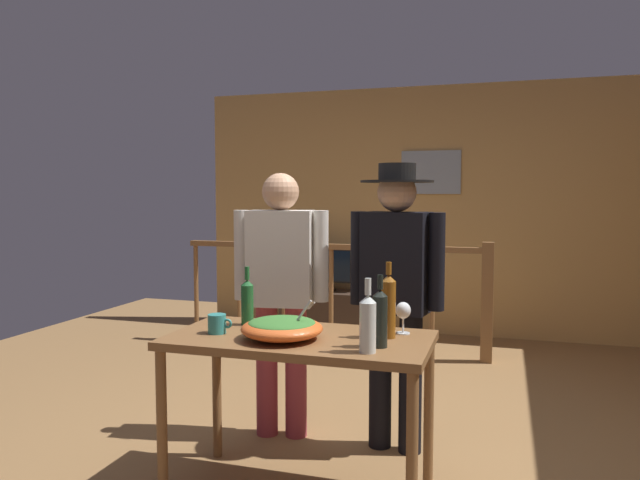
{
  "coord_description": "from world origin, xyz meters",
  "views": [
    {
      "loc": [
        0.71,
        -3.23,
        1.47
      ],
      "look_at": [
        -0.22,
        -0.2,
        1.23
      ],
      "focal_mm": 34.01,
      "sensor_mm": 36.0,
      "label": 1
    }
  ],
  "objects_px": {
    "salad_bowl": "(282,327)",
    "wine_bottle_green": "(247,301)",
    "wine_glass": "(403,312)",
    "wine_bottle_clear": "(368,322)",
    "framed_picture": "(431,172)",
    "serving_table": "(300,355)",
    "stair_railing": "(378,284)",
    "person_standing_right": "(396,282)",
    "mug_teal": "(217,324)",
    "flat_screen_tv": "(324,266)",
    "wine_bottle_amber": "(388,305)",
    "person_standing_left": "(281,283)",
    "tv_console": "(325,312)",
    "wine_bottle_dark": "(380,317)"
  },
  "relations": [
    {
      "from": "wine_bottle_dark",
      "to": "person_standing_left",
      "type": "distance_m",
      "value": 1.08
    },
    {
      "from": "serving_table",
      "to": "person_standing_left",
      "type": "bearing_deg",
      "value": 117.45
    },
    {
      "from": "flat_screen_tv",
      "to": "mug_teal",
      "type": "distance_m",
      "value": 3.41
    },
    {
      "from": "stair_railing",
      "to": "wine_bottle_amber",
      "type": "xyz_separation_m",
      "value": [
        0.59,
        -2.6,
        0.3
      ]
    },
    {
      "from": "wine_glass",
      "to": "wine_bottle_clear",
      "type": "height_order",
      "value": "wine_bottle_clear"
    },
    {
      "from": "flat_screen_tv",
      "to": "salad_bowl",
      "type": "xyz_separation_m",
      "value": [
        0.81,
        -3.39,
        0.13
      ]
    },
    {
      "from": "stair_railing",
      "to": "person_standing_right",
      "type": "height_order",
      "value": "person_standing_right"
    },
    {
      "from": "serving_table",
      "to": "wine_bottle_clear",
      "type": "xyz_separation_m",
      "value": [
        0.38,
        -0.2,
        0.23
      ]
    },
    {
      "from": "framed_picture",
      "to": "flat_screen_tv",
      "type": "bearing_deg",
      "value": -162.96
    },
    {
      "from": "wine_bottle_green",
      "to": "wine_bottle_dark",
      "type": "bearing_deg",
      "value": -18.45
    },
    {
      "from": "wine_bottle_dark",
      "to": "wine_bottle_clear",
      "type": "distance_m",
      "value": 0.11
    },
    {
      "from": "salad_bowl",
      "to": "person_standing_right",
      "type": "bearing_deg",
      "value": 61.54
    },
    {
      "from": "wine_bottle_clear",
      "to": "person_standing_left",
      "type": "relative_size",
      "value": 0.2
    },
    {
      "from": "flat_screen_tv",
      "to": "wine_bottle_green",
      "type": "bearing_deg",
      "value": -80.52
    },
    {
      "from": "wine_bottle_green",
      "to": "person_standing_left",
      "type": "height_order",
      "value": "person_standing_left"
    },
    {
      "from": "wine_bottle_clear",
      "to": "wine_bottle_amber",
      "type": "bearing_deg",
      "value": 83.21
    },
    {
      "from": "stair_railing",
      "to": "person_standing_left",
      "type": "distance_m",
      "value": 2.05
    },
    {
      "from": "wine_bottle_green",
      "to": "framed_picture",
      "type": "bearing_deg",
      "value": 81.46
    },
    {
      "from": "wine_glass",
      "to": "person_standing_right",
      "type": "height_order",
      "value": "person_standing_right"
    },
    {
      "from": "salad_bowl",
      "to": "wine_bottle_green",
      "type": "height_order",
      "value": "wine_bottle_green"
    },
    {
      "from": "wine_bottle_clear",
      "to": "person_standing_right",
      "type": "bearing_deg",
      "value": 91.99
    },
    {
      "from": "wine_bottle_green",
      "to": "wine_bottle_clear",
      "type": "height_order",
      "value": "wine_bottle_clear"
    },
    {
      "from": "flat_screen_tv",
      "to": "salad_bowl",
      "type": "bearing_deg",
      "value": -76.62
    },
    {
      "from": "flat_screen_tv",
      "to": "mug_teal",
      "type": "xyz_separation_m",
      "value": [
        0.46,
        -3.38,
        0.12
      ]
    },
    {
      "from": "wine_bottle_dark",
      "to": "mug_teal",
      "type": "relative_size",
      "value": 2.6
    },
    {
      "from": "framed_picture",
      "to": "wine_bottle_clear",
      "type": "relative_size",
      "value": 1.89
    },
    {
      "from": "wine_bottle_dark",
      "to": "person_standing_right",
      "type": "bearing_deg",
      "value": 94.64
    },
    {
      "from": "serving_table",
      "to": "wine_bottle_amber",
      "type": "height_order",
      "value": "wine_bottle_amber"
    },
    {
      "from": "serving_table",
      "to": "mug_teal",
      "type": "height_order",
      "value": "mug_teal"
    },
    {
      "from": "flat_screen_tv",
      "to": "wine_bottle_amber",
      "type": "xyz_separation_m",
      "value": [
        1.28,
        -3.22,
        0.23
      ]
    },
    {
      "from": "tv_console",
      "to": "mug_teal",
      "type": "xyz_separation_m",
      "value": [
        0.46,
        -3.41,
        0.61
      ]
    },
    {
      "from": "stair_railing",
      "to": "wine_bottle_dark",
      "type": "distance_m",
      "value": 2.86
    },
    {
      "from": "flat_screen_tv",
      "to": "wine_glass",
      "type": "distance_m",
      "value": 3.4
    },
    {
      "from": "flat_screen_tv",
      "to": "wine_bottle_clear",
      "type": "relative_size",
      "value": 1.91
    },
    {
      "from": "stair_railing",
      "to": "flat_screen_tv",
      "type": "xyz_separation_m",
      "value": [
        -0.69,
        0.62,
        0.07
      ]
    },
    {
      "from": "wine_glass",
      "to": "wine_bottle_amber",
      "type": "xyz_separation_m",
      "value": [
        -0.05,
        -0.1,
        0.05
      ]
    },
    {
      "from": "wine_bottle_green",
      "to": "wine_bottle_clear",
      "type": "bearing_deg",
      "value": -26.34
    },
    {
      "from": "person_standing_right",
      "to": "mug_teal",
      "type": "bearing_deg",
      "value": 52.95
    },
    {
      "from": "salad_bowl",
      "to": "wine_bottle_green",
      "type": "relative_size",
      "value": 1.27
    },
    {
      "from": "framed_picture",
      "to": "wine_bottle_dark",
      "type": "distance_m",
      "value": 3.81
    },
    {
      "from": "salad_bowl",
      "to": "wine_bottle_dark",
      "type": "relative_size",
      "value": 1.19
    },
    {
      "from": "framed_picture",
      "to": "wine_bottle_amber",
      "type": "bearing_deg",
      "value": -86.32
    },
    {
      "from": "wine_bottle_clear",
      "to": "person_standing_right",
      "type": "distance_m",
      "value": 0.87
    },
    {
      "from": "wine_bottle_green",
      "to": "person_standing_left",
      "type": "xyz_separation_m",
      "value": [
        -0.01,
        0.51,
        0.02
      ]
    },
    {
      "from": "tv_console",
      "to": "framed_picture",
      "type": "bearing_deg",
      "value": 15.45
    },
    {
      "from": "stair_railing",
      "to": "wine_bottle_amber",
      "type": "distance_m",
      "value": 2.69
    },
    {
      "from": "salad_bowl",
      "to": "wine_bottle_amber",
      "type": "height_order",
      "value": "wine_bottle_amber"
    },
    {
      "from": "stair_railing",
      "to": "salad_bowl",
      "type": "bearing_deg",
      "value": -87.64
    },
    {
      "from": "serving_table",
      "to": "wine_bottle_green",
      "type": "xyz_separation_m",
      "value": [
        -0.34,
        0.15,
        0.22
      ]
    },
    {
      "from": "stair_railing",
      "to": "person_standing_right",
      "type": "distance_m",
      "value": 2.12
    }
  ]
}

